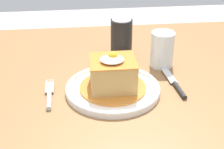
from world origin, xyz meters
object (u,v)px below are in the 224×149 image
(drinking_glass, at_px, (162,52))
(knife, at_px, (176,86))
(fork, at_px, (49,96))
(main_plate, at_px, (113,89))
(soda_can, at_px, (121,38))

(drinking_glass, bearing_deg, knife, -85.46)
(fork, distance_m, knife, 0.33)
(main_plate, height_order, drinking_glass, drinking_glass)
(main_plate, distance_m, knife, 0.17)
(main_plate, bearing_deg, knife, 0.67)
(fork, bearing_deg, drinking_glass, 24.17)
(drinking_glass, bearing_deg, fork, -155.83)
(main_plate, relative_size, fork, 1.74)
(main_plate, bearing_deg, drinking_glass, 39.72)
(knife, height_order, soda_can, soda_can)
(fork, bearing_deg, main_plate, 4.29)
(fork, relative_size, soda_can, 1.14)
(soda_can, height_order, drinking_glass, soda_can)
(main_plate, xyz_separation_m, drinking_glass, (0.16, 0.13, 0.04))
(main_plate, height_order, knife, main_plate)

